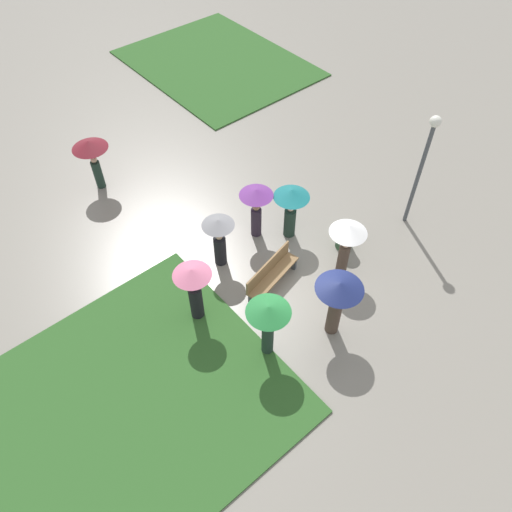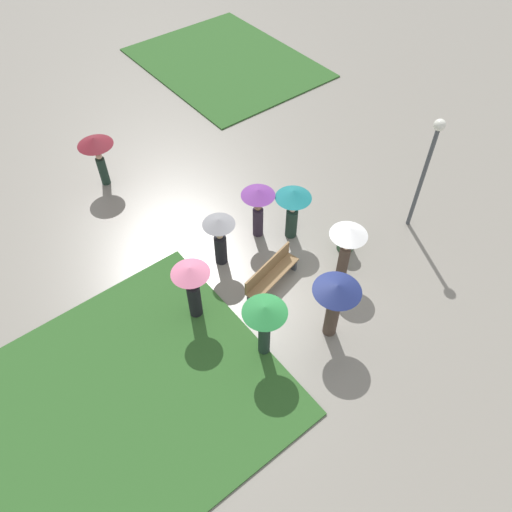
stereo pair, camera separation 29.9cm
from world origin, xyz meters
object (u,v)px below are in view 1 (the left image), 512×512
lamp_post (424,157)px  crowd_person_grey (219,235)px  crowd_person_navy (338,296)px  crowd_person_purple (256,203)px  park_bench (271,273)px  trash_bin (345,237)px  crowd_person_teal (291,202)px  crowd_person_green (268,319)px  crowd_person_white (347,237)px  crowd_person_pink (194,285)px  lone_walker_far_path (91,151)px

lamp_post → crowd_person_grey: bearing=156.6°
crowd_person_navy → crowd_person_purple: bearing=-68.4°
park_bench → crowd_person_navy: (0.23, -2.14, 0.95)m
trash_bin → crowd_person_teal: size_ratio=0.46×
lamp_post → crowd_person_navy: (-4.69, -1.33, -1.05)m
park_bench → lamp_post: (4.92, -0.81, 2.00)m
crowd_person_green → crowd_person_navy: crowd_person_navy is taller
crowd_person_white → crowd_person_pink: bearing=-175.5°
lamp_post → crowd_person_purple: (-3.96, 2.58, -1.19)m
trash_bin → crowd_person_teal: (-0.90, 1.43, 0.90)m
crowd_person_pink → crowd_person_navy: size_ratio=0.99×
park_bench → crowd_person_green: size_ratio=1.02×
trash_bin → crowd_person_white: 1.40m
crowd_person_grey → lone_walker_far_path: bearing=21.6°
trash_bin → crowd_person_navy: bearing=-142.9°
lamp_post → lone_walker_far_path: lamp_post is taller
crowd_person_teal → crowd_person_navy: crowd_person_navy is taller
lone_walker_far_path → trash_bin: bearing=90.5°
park_bench → crowd_person_green: (-1.47, -1.54, 0.95)m
lamp_post → lone_walker_far_path: size_ratio=2.07×
park_bench → crowd_person_pink: (-2.18, 0.47, 0.83)m
crowd_person_green → lone_walker_far_path: crowd_person_green is taller
park_bench → crowd_person_teal: 2.21m
crowd_person_white → crowd_person_navy: bearing=-119.9°
crowd_person_purple → crowd_person_teal: bearing=-134.2°
crowd_person_grey → crowd_person_white: 3.49m
crowd_person_pink → crowd_person_teal: crowd_person_pink is taller
crowd_person_green → crowd_person_pink: crowd_person_pink is taller
crowd_person_grey → crowd_person_green: 3.25m
crowd_person_green → crowd_person_teal: (3.19, 2.64, -0.11)m
trash_bin → crowd_person_pink: crowd_person_pink is taller
park_bench → crowd_person_teal: crowd_person_teal is taller
crowd_person_green → crowd_person_teal: bearing=65.3°
crowd_person_navy → crowd_person_white: size_ratio=1.04×
crowd_person_teal → crowd_person_white: size_ratio=0.96×
crowd_person_grey → crowd_person_teal: (2.28, -0.46, 0.20)m
trash_bin → crowd_person_grey: crowd_person_grey is taller
lamp_post → lone_walker_far_path: 10.08m
lamp_post → lone_walker_far_path: (-6.50, 7.63, -1.03)m
park_bench → crowd_person_teal: size_ratio=1.09×
crowd_person_green → crowd_person_white: bearing=35.8°
trash_bin → lone_walker_far_path: 8.36m
park_bench → crowd_person_navy: crowd_person_navy is taller
park_bench → trash_bin: park_bench is taller
crowd_person_grey → crowd_person_pink: bearing=134.7°
crowd_person_teal → crowd_person_pink: bearing=-130.6°
crowd_person_white → crowd_person_teal: bearing=117.5°
park_bench → crowd_person_purple: size_ratio=1.10×
lone_walker_far_path → lamp_post: bearing=100.5°
lone_walker_far_path → crowd_person_purple: bearing=86.8°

